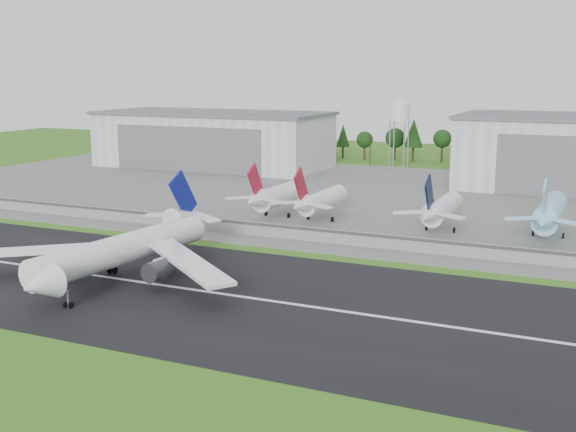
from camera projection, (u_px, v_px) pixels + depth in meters
The scene contains 14 objects.
ground at pixel (132, 301), 127.09m from camera, with size 600.00×600.00×0.00m, color #3E6818.
runway at pixel (165, 286), 135.99m from camera, with size 320.00×60.00×0.10m, color black.
runway_centerline at pixel (165, 285), 135.98m from camera, with size 220.00×1.00×0.02m, color white.
apron at pixel (357, 196), 234.06m from camera, with size 320.00×150.00×0.10m, color slate.
blast_fence at pixel (269, 230), 175.75m from camera, with size 240.00×0.61×3.50m.
hangar_west at pixel (213, 139), 304.45m from camera, with size 97.00×44.00×23.20m.
water_tower at pixel (400, 110), 289.22m from camera, with size 8.40×8.40×29.40m.
utility_poles at pixel (419, 167), 305.40m from camera, with size 230.00×3.00×12.00m, color black, non-canonical shape.
treeline at pixel (428, 163), 318.77m from camera, with size 320.00×16.00×22.00m, color black, non-canonical shape.
main_airliner at pixel (122, 256), 138.44m from camera, with size 56.97×59.27×18.17m.
parked_jet_red_a at pixel (275, 196), 197.70m from camera, with size 7.36×31.29×16.67m.
parked_jet_red_b at pixel (318, 201), 192.47m from camera, with size 7.36×31.29×16.34m.
parked_jet_navy at pixel (440, 210), 179.16m from camera, with size 7.36×31.29×16.47m.
parked_jet_skyblue at pixel (549, 213), 173.30m from camera, with size 7.36×37.29×16.80m.
Camera 1 is at (75.57, -99.19, 39.78)m, focal length 45.00 mm.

